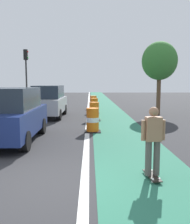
# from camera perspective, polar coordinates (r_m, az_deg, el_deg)

# --- Properties ---
(ground_plane) EXTENTS (100.00, 100.00, 0.00)m
(ground_plane) POSITION_cam_1_polar(r_m,az_deg,el_deg) (5.82, -11.66, -16.06)
(ground_plane) COLOR #2D2D30
(bike_lane_strip) EXTENTS (2.50, 80.00, 0.01)m
(bike_lane_strip) POSITION_cam_1_polar(r_m,az_deg,el_deg) (17.47, 3.35, -0.61)
(bike_lane_strip) COLOR #286B51
(bike_lane_strip) RESTS_ON ground
(lane_divider_stripe) EXTENTS (0.20, 80.00, 0.01)m
(lane_divider_stripe) POSITION_cam_1_polar(r_m,az_deg,el_deg) (17.41, -1.57, -0.62)
(lane_divider_stripe) COLOR silver
(lane_divider_stripe) RESTS_ON ground
(skateboarder_on_lane) EXTENTS (0.57, 0.82, 1.69)m
(skateboarder_on_lane) POSITION_cam_1_polar(r_m,az_deg,el_deg) (5.97, 13.07, -6.30)
(skateboarder_on_lane) COLOR black
(skateboarder_on_lane) RESTS_ON ground
(parked_suv_nearest) EXTENTS (1.93, 4.60, 2.04)m
(parked_suv_nearest) POSITION_cam_1_polar(r_m,az_deg,el_deg) (9.96, -18.34, -0.54)
(parked_suv_nearest) COLOR navy
(parked_suv_nearest) RESTS_ON ground
(parked_suv_second) EXTENTS (1.98, 4.63, 2.04)m
(parked_suv_second) POSITION_cam_1_polar(r_m,az_deg,el_deg) (16.45, -10.45, 2.45)
(parked_suv_second) COLOR #9EA0A5
(parked_suv_second) RESTS_ON ground
(traffic_barrel_front) EXTENTS (0.73, 0.73, 1.09)m
(traffic_barrel_front) POSITION_cam_1_polar(r_m,az_deg,el_deg) (11.35, -0.54, -1.90)
(traffic_barrel_front) COLOR orange
(traffic_barrel_front) RESTS_ON ground
(traffic_barrel_mid) EXTENTS (0.73, 0.73, 1.09)m
(traffic_barrel_mid) POSITION_cam_1_polar(r_m,az_deg,el_deg) (14.73, -0.20, 0.10)
(traffic_barrel_mid) COLOR orange
(traffic_barrel_mid) RESTS_ON ground
(traffic_barrel_back) EXTENTS (0.73, 0.73, 1.09)m
(traffic_barrel_back) POSITION_cam_1_polar(r_m,az_deg,el_deg) (18.38, -0.21, 1.43)
(traffic_barrel_back) COLOR orange
(traffic_barrel_back) RESTS_ON ground
(traffic_barrel_far) EXTENTS (0.73, 0.73, 1.09)m
(traffic_barrel_far) POSITION_cam_1_polar(r_m,az_deg,el_deg) (21.59, -0.37, 2.22)
(traffic_barrel_far) COLOR orange
(traffic_barrel_far) RESTS_ON ground
(traffic_light_corner) EXTENTS (0.41, 0.32, 5.10)m
(traffic_light_corner) POSITION_cam_1_polar(r_m,az_deg,el_deg) (23.20, -15.41, 9.64)
(traffic_light_corner) COLOR #2D2D2D
(traffic_light_corner) RESTS_ON ground
(pedestrian_crossing) EXTENTS (0.34, 0.20, 1.61)m
(pedestrian_crossing) POSITION_cam_1_polar(r_m,az_deg,el_deg) (22.30, -14.36, 3.01)
(pedestrian_crossing) COLOR #33333D
(pedestrian_crossing) RESTS_ON ground
(street_tree_sidewalk) EXTENTS (2.40, 2.40, 5.00)m
(street_tree_sidewalk) POSITION_cam_1_polar(r_m,az_deg,el_deg) (17.92, 14.48, 11.12)
(street_tree_sidewalk) COLOR brown
(street_tree_sidewalk) RESTS_ON ground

